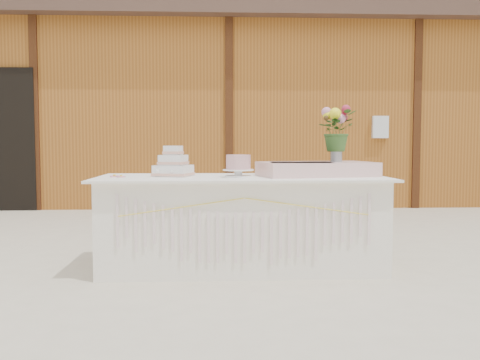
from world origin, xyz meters
The scene contains 9 objects.
ground centered at (0.00, 0.00, 0.00)m, with size 80.00×80.00×0.00m, color beige.
barn centered at (-0.01, 5.99, 1.68)m, with size 12.60×4.60×3.30m.
cake_table centered at (0.00, 0.00, 0.39)m, with size 2.40×1.00×0.77m.
wedding_cake centered at (-0.57, 0.06, 0.86)m, with size 0.36×0.36×0.26m.
pink_cake_stand centered at (-0.03, -0.08, 0.87)m, with size 0.25×0.25×0.18m.
satin_runner centered at (0.64, 0.04, 0.83)m, with size 0.94×0.54×0.12m, color beige.
flower_vase centered at (0.82, 0.10, 0.96)m, with size 0.10×0.10×0.14m, color #AEAEB3.
bouquet centered at (0.82, 0.10, 1.20)m, with size 0.32×0.28×0.36m, color #345B24.
loose_flowers centered at (-0.99, 0.04, 0.78)m, with size 0.15×0.36×0.02m, color pink, non-canonical shape.
Camera 1 is at (-0.22, -4.44, 1.05)m, focal length 40.00 mm.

